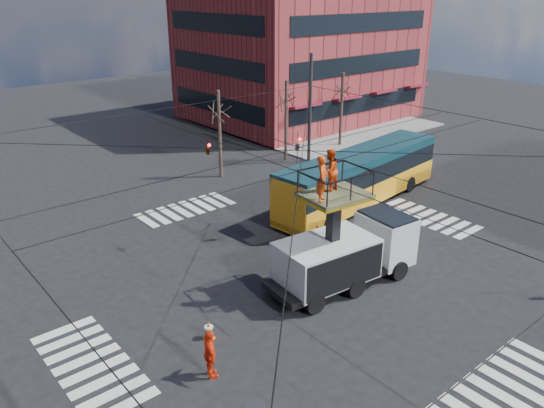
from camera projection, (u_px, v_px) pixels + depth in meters
The scene contains 13 objects.
ground at pixel (300, 273), 24.56m from camera, with size 120.00×120.00×0.00m, color black.
sidewalk_ne at pixel (312, 122), 51.90m from camera, with size 18.00×18.00×0.12m, color slate.
crosswalks at pixel (300, 273), 24.55m from camera, with size 22.40×22.40×0.02m, color silver, non-canonical shape.
building_ne at pixel (300, 45), 51.95m from camera, with size 20.06×16.06×14.00m.
overhead_network at pixel (294, 184), 23.17m from camera, with size 24.24×24.24×8.00m.
tree_a at pixel (219, 111), 35.34m from camera, with size 2.00×2.00×6.00m.
tree_b at pixel (286, 99), 38.90m from camera, with size 2.00×2.00×6.00m.
tree_c at pixel (342, 90), 42.47m from camera, with size 2.00×2.00×6.00m.
utility_truck at pixel (346, 241), 23.04m from camera, with size 7.21×3.25×6.31m.
city_bus at pixel (360, 176), 31.87m from camera, with size 13.29×4.02×3.20m.
traffic_cone at pixel (209, 330), 19.87m from camera, with size 0.36×0.36×0.77m, color #FF5F0A.
worker_ground at pixel (210, 354), 17.71m from camera, with size 1.07×0.45×1.82m, color red.
flagger at pixel (312, 219), 27.98m from camera, with size 1.17×0.67×1.82m, color red.
Camera 1 is at (-14.80, -15.64, 12.30)m, focal length 35.00 mm.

